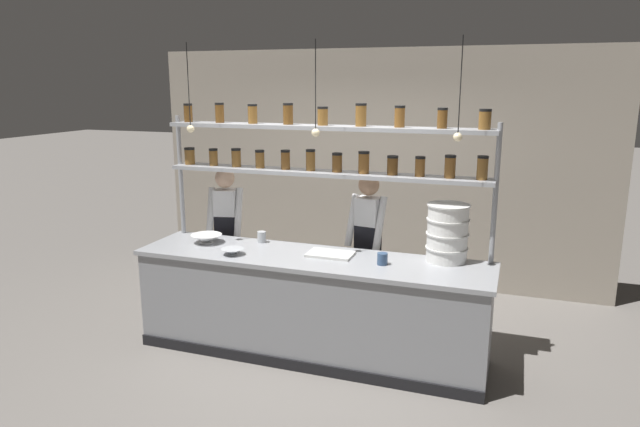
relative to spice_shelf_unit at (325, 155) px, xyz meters
The scene contains 13 objects.
ground_plane 1.81m from the spice_shelf_unit, 92.62° to the right, with size 40.00×40.00×0.00m, color slate.
back_wall 1.91m from the spice_shelf_unit, 90.46° to the left, with size 5.57×0.12×2.81m, color #9E9384.
prep_counter 1.36m from the spice_shelf_unit, 92.61° to the right, with size 3.17×0.76×0.92m.
spice_shelf_unit is the anchor object (origin of this frame).
chef_left 1.48m from the spice_shelf_unit, 168.39° to the left, with size 0.40×0.33×1.56m.
chef_center 0.99m from the spice_shelf_unit, 42.61° to the left, with size 0.39×0.31×1.57m.
container_stack 1.28m from the spice_shelf_unit, ahead, with size 0.36×0.36×0.50m.
cutting_board 0.89m from the spice_shelf_unit, 61.06° to the right, with size 0.40×0.26×0.02m.
prep_bowl_near_left 1.20m from the spice_shelf_unit, 143.50° to the right, with size 0.20×0.20×0.06m.
prep_bowl_center_front 1.40m from the spice_shelf_unit, 167.23° to the right, with size 0.30×0.30×0.08m.
serving_cup_front 1.02m from the spice_shelf_unit, behind, with size 0.08×0.08×0.11m.
serving_cup_by_board 1.08m from the spice_shelf_unit, 28.93° to the right, with size 0.09×0.09×0.10m.
pendant_light_row 0.43m from the spice_shelf_unit, 87.03° to the right, with size 2.44×0.07×0.79m.
Camera 1 is at (1.67, -4.50, 2.41)m, focal length 32.00 mm.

